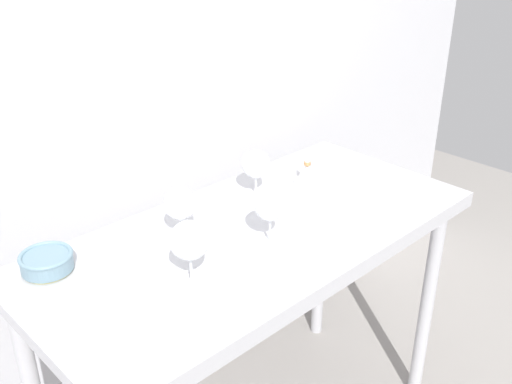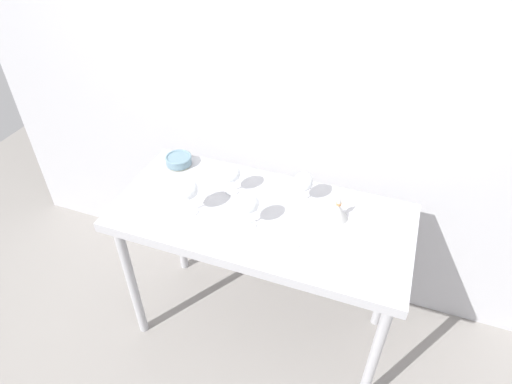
{
  "view_description": "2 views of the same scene",
  "coord_description": "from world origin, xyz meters",
  "px_view_note": "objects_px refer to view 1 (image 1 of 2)",
  "views": [
    {
      "loc": [
        -1.05,
        -1.1,
        1.78
      ],
      "look_at": [
        0.04,
        0.03,
        1.0
      ],
      "focal_mm": 41.32,
      "sensor_mm": 36.0,
      "label": 1
    },
    {
      "loc": [
        0.51,
        -1.46,
        2.29
      ],
      "look_at": [
        -0.04,
        0.02,
        1.0
      ],
      "focal_mm": 31.03,
      "sensor_mm": 36.0,
      "label": 2
    }
  ],
  "objects_px": {
    "wine_glass_near_center": "(270,206)",
    "tasting_sheet_lower": "(308,217)",
    "decanter_funnel": "(307,175)",
    "tasting_bowl": "(47,261)",
    "wine_glass_near_left": "(190,242)",
    "tasting_sheet_upper": "(136,265)",
    "wine_glass_far_left": "(180,205)",
    "wine_glass_far_right": "(256,165)"
  },
  "relations": [
    {
      "from": "wine_glass_far_left",
      "to": "tasting_bowl",
      "type": "height_order",
      "value": "wine_glass_far_left"
    },
    {
      "from": "wine_glass_near_left",
      "to": "tasting_sheet_upper",
      "type": "bearing_deg",
      "value": 104.52
    },
    {
      "from": "wine_glass_far_right",
      "to": "tasting_sheet_upper",
      "type": "xyz_separation_m",
      "value": [
        -0.52,
        -0.07,
        -0.11
      ]
    },
    {
      "from": "tasting_sheet_lower",
      "to": "decanter_funnel",
      "type": "bearing_deg",
      "value": 55.01
    },
    {
      "from": "tasting_sheet_upper",
      "to": "tasting_sheet_lower",
      "type": "xyz_separation_m",
      "value": [
        0.53,
        -0.14,
        0.0
      ]
    },
    {
      "from": "wine_glass_near_center",
      "to": "wine_glass_near_left",
      "type": "distance_m",
      "value": 0.29
    },
    {
      "from": "wine_glass_near_center",
      "to": "wine_glass_far_right",
      "type": "distance_m",
      "value": 0.3
    },
    {
      "from": "wine_glass_near_center",
      "to": "wine_glass_near_left",
      "type": "xyz_separation_m",
      "value": [
        -0.29,
        -0.01,
        0.01
      ]
    },
    {
      "from": "wine_glass_near_center",
      "to": "tasting_sheet_lower",
      "type": "distance_m",
      "value": 0.23
    },
    {
      "from": "wine_glass_near_left",
      "to": "tasting_sheet_upper",
      "type": "relative_size",
      "value": 0.8
    },
    {
      "from": "wine_glass_far_left",
      "to": "decanter_funnel",
      "type": "relative_size",
      "value": 1.3
    },
    {
      "from": "wine_glass_far_right",
      "to": "tasting_bowl",
      "type": "relative_size",
      "value": 1.16
    },
    {
      "from": "wine_glass_near_left",
      "to": "tasting_bowl",
      "type": "xyz_separation_m",
      "value": [
        -0.23,
        0.32,
        -0.1
      ]
    },
    {
      "from": "tasting_sheet_upper",
      "to": "tasting_sheet_lower",
      "type": "height_order",
      "value": "same"
    },
    {
      "from": "wine_glass_far_right",
      "to": "wine_glass_far_left",
      "type": "relative_size",
      "value": 1.0
    },
    {
      "from": "wine_glass_near_left",
      "to": "tasting_sheet_upper",
      "type": "xyz_separation_m",
      "value": [
        -0.05,
        0.18,
        -0.13
      ]
    },
    {
      "from": "wine_glass_near_center",
      "to": "tasting_bowl",
      "type": "xyz_separation_m",
      "value": [
        -0.52,
        0.31,
        -0.09
      ]
    },
    {
      "from": "tasting_sheet_upper",
      "to": "wine_glass_near_left",
      "type": "bearing_deg",
      "value": -77.61
    },
    {
      "from": "wine_glass_near_center",
      "to": "decanter_funnel",
      "type": "relative_size",
      "value": 1.37
    },
    {
      "from": "wine_glass_far_left",
      "to": "tasting_sheet_upper",
      "type": "height_order",
      "value": "wine_glass_far_left"
    },
    {
      "from": "wine_glass_near_center",
      "to": "wine_glass_near_left",
      "type": "bearing_deg",
      "value": -177.51
    },
    {
      "from": "wine_glass_near_center",
      "to": "wine_glass_far_right",
      "type": "xyz_separation_m",
      "value": [
        0.18,
        0.25,
        -0.01
      ]
    },
    {
      "from": "wine_glass_near_center",
      "to": "tasting_sheet_lower",
      "type": "xyz_separation_m",
      "value": [
        0.2,
        0.03,
        -0.12
      ]
    },
    {
      "from": "tasting_sheet_upper",
      "to": "wine_glass_far_left",
      "type": "bearing_deg",
      "value": 4.95
    },
    {
      "from": "wine_glass_near_left",
      "to": "wine_glass_far_right",
      "type": "relative_size",
      "value": 1.15
    },
    {
      "from": "tasting_sheet_upper",
      "to": "decanter_funnel",
      "type": "bearing_deg",
      "value": -0.87
    },
    {
      "from": "tasting_sheet_lower",
      "to": "tasting_bowl",
      "type": "bearing_deg",
      "value": 170.33
    },
    {
      "from": "wine_glass_far_right",
      "to": "decanter_funnel",
      "type": "relative_size",
      "value": 1.3
    },
    {
      "from": "wine_glass_near_center",
      "to": "wine_glass_far_left",
      "type": "bearing_deg",
      "value": 130.64
    },
    {
      "from": "tasting_sheet_lower",
      "to": "decanter_funnel",
      "type": "height_order",
      "value": "decanter_funnel"
    },
    {
      "from": "tasting_sheet_lower",
      "to": "wine_glass_far_right",
      "type": "bearing_deg",
      "value": 105.59
    },
    {
      "from": "decanter_funnel",
      "to": "tasting_bowl",
      "type": "bearing_deg",
      "value": 172.18
    },
    {
      "from": "wine_glass_far_left",
      "to": "tasting_sheet_lower",
      "type": "xyz_separation_m",
      "value": [
        0.36,
        -0.17,
        -0.11
      ]
    },
    {
      "from": "wine_glass_far_left",
      "to": "tasting_sheet_upper",
      "type": "xyz_separation_m",
      "value": [
        -0.17,
        -0.02,
        -0.11
      ]
    },
    {
      "from": "wine_glass_far_right",
      "to": "tasting_sheet_lower",
      "type": "xyz_separation_m",
      "value": [
        0.01,
        -0.22,
        -0.11
      ]
    },
    {
      "from": "tasting_bowl",
      "to": "wine_glass_far_left",
      "type": "bearing_deg",
      "value": -18.02
    },
    {
      "from": "tasting_sheet_lower",
      "to": "tasting_sheet_upper",
      "type": "bearing_deg",
      "value": 176.66
    },
    {
      "from": "wine_glass_near_left",
      "to": "wine_glass_far_right",
      "type": "bearing_deg",
      "value": 28.66
    },
    {
      "from": "wine_glass_near_center",
      "to": "tasting_bowl",
      "type": "bearing_deg",
      "value": 149.38
    },
    {
      "from": "tasting_sheet_upper",
      "to": "tasting_bowl",
      "type": "bearing_deg",
      "value": 140.86
    },
    {
      "from": "wine_glass_near_center",
      "to": "wine_glass_far_left",
      "type": "relative_size",
      "value": 1.06
    },
    {
      "from": "wine_glass_near_center",
      "to": "tasting_bowl",
      "type": "height_order",
      "value": "wine_glass_near_center"
    }
  ]
}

